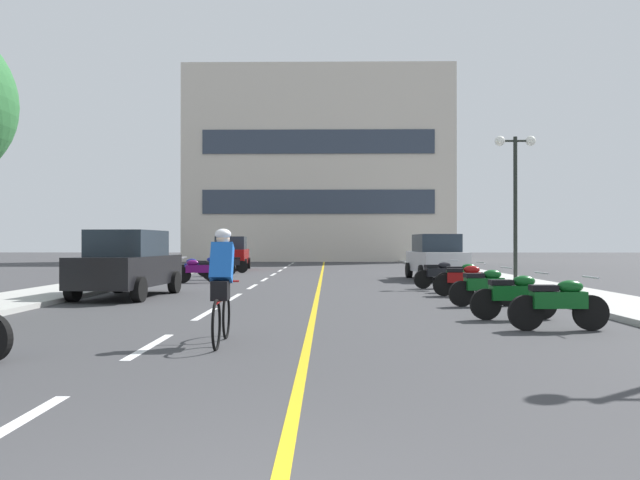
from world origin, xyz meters
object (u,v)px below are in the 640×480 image
Objects in this scene: motorcycle_5 at (465,279)px; motorcycle_8 at (198,270)px; parked_car_far at (231,253)px; motorcycle_6 at (463,276)px; motorcycle_4 at (485,286)px; parked_car_near at (128,263)px; street_lamp_mid at (515,175)px; motorcycle_2 at (559,303)px; motorcycle_11 at (230,263)px; parked_car_mid at (436,257)px; cyclist_rider at (222,283)px; motorcycle_9 at (196,268)px; motorcycle_3 at (514,295)px; motorcycle_7 at (439,274)px; motorcycle_10 at (216,266)px.

motorcycle_5 and motorcycle_8 have the same top height.
parked_car_far reaches higher than motorcycle_6.
motorcycle_4 is at bearing -92.45° from motorcycle_5.
parked_car_near is at bearing 165.66° from motorcycle_4.
street_lamp_mid is 12.56m from motorcycle_2.
motorcycle_4 is 1.00× the size of motorcycle_11.
parked_car_mid is at bearing 131.70° from street_lamp_mid.
motorcycle_4 is 7.52m from cyclist_rider.
motorcycle_2 is 0.96× the size of cyclist_rider.
motorcycle_9 is (-8.90, 10.10, 0.00)m from motorcycle_4.
motorcycle_6 and motorcycle_8 have the same top height.
street_lamp_mid reaches higher than motorcycle_11.
street_lamp_mid reaches higher than cyclist_rider.
motorcycle_3 is 5.91m from cyclist_rider.
street_lamp_mid is 11.28m from motorcycle_3.
motorcycle_2 is 1.02× the size of motorcycle_7.
motorcycle_8 is 4.48m from motorcycle_10.
motorcycle_3 and motorcycle_4 have the same top height.
parked_car_far is (-9.66, 9.03, 0.00)m from parked_car_mid.
motorcycle_7 is at bearing 104.43° from motorcycle_6.
motorcycle_2 is (-2.81, -11.75, -3.44)m from street_lamp_mid.
motorcycle_7 is 9.90m from motorcycle_9.
motorcycle_2 and motorcycle_11 have the same top height.
cyclist_rider is at bearing -114.99° from motorcycle_7.
motorcycle_6 is at bearing -32.99° from motorcycle_9.
parked_car_mid is at bearing 85.77° from motorcycle_5.
motorcycle_9 is 5.65m from motorcycle_11.
motorcycle_8 is (-11.51, 0.52, -3.44)m from street_lamp_mid.
parked_car_near reaches higher than motorcycle_11.
motorcycle_8 is 1.88m from motorcycle_9.
parked_car_near is at bearing 145.93° from motorcycle_2.
motorcycle_5 is at bearing 88.00° from motorcycle_3.
motorcycle_5 is at bearing -94.23° from parked_car_mid.
motorcycle_2 is 18.93m from motorcycle_10.
street_lamp_mid is 1.20× the size of parked_car_near.
motorcycle_8 is at bearing -166.83° from parked_car_mid.
street_lamp_mid is 4.65m from parked_car_mid.
motorcycle_11 is (-8.54, 13.11, 0.00)m from motorcycle_5.
motorcycle_11 is (-8.36, 18.26, 0.00)m from motorcycle_3.
motorcycle_8 is (-8.69, 12.27, 0.00)m from motorcycle_2.
parked_car_mid is at bearing 86.65° from motorcycle_3.
motorcycle_5 is 10.26m from motorcycle_8.
motorcycle_8 is at bearing 127.82° from motorcycle_3.
parked_car_near is 11.30m from motorcycle_2.
parked_car_near is at bearing -96.33° from motorcycle_8.
cyclist_rider is at bearing -63.25° from parked_car_near.
parked_car_far is at bearing 114.77° from motorcycle_4.
motorcycle_7 and motorcycle_8 have the same top height.
parked_car_near is 2.43× the size of cyclist_rider.
parked_car_near is 2.56× the size of motorcycle_5.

